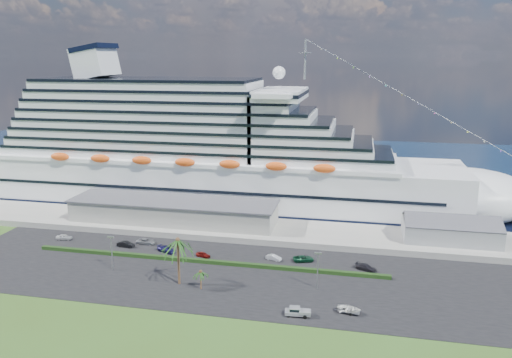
% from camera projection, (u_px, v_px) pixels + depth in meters
% --- Properties ---
extents(ground, '(420.00, 420.00, 0.00)m').
position_uv_depth(ground, '(218.00, 297.00, 104.36)').
color(ground, '#36521B').
rests_on(ground, ground).
extents(asphalt_lot, '(140.00, 38.00, 0.12)m').
position_uv_depth(asphalt_lot, '(231.00, 275.00, 114.80)').
color(asphalt_lot, black).
rests_on(asphalt_lot, ground).
extents(wharf, '(240.00, 20.00, 1.80)m').
position_uv_depth(wharf, '(257.00, 230.00, 142.15)').
color(wharf, gray).
rests_on(wharf, ground).
extents(water, '(420.00, 160.00, 0.02)m').
position_uv_depth(water, '(297.00, 166.00, 227.86)').
color(water, '#0B1933').
rests_on(water, ground).
extents(cruise_ship, '(191.00, 38.00, 54.00)m').
position_uv_depth(cruise_ship, '(208.00, 156.00, 165.46)').
color(cruise_ship, silver).
rests_on(cruise_ship, ground).
extents(terminal_building, '(61.00, 15.00, 6.30)m').
position_uv_depth(terminal_building, '(173.00, 210.00, 146.15)').
color(terminal_building, gray).
rests_on(terminal_building, wharf).
extents(port_shed, '(24.00, 12.31, 7.37)m').
position_uv_depth(port_shed, '(450.00, 231.00, 130.93)').
color(port_shed, gray).
rests_on(port_shed, wharf).
extents(hedge, '(88.00, 1.10, 0.90)m').
position_uv_depth(hedge, '(204.00, 261.00, 121.02)').
color(hedge, black).
rests_on(hedge, asphalt_lot).
extents(lamp_post_left, '(1.60, 0.35, 8.27)m').
position_uv_depth(lamp_post_left, '(112.00, 249.00, 116.27)').
color(lamp_post_left, gray).
rests_on(lamp_post_left, asphalt_lot).
extents(lamp_post_right, '(1.60, 0.35, 8.27)m').
position_uv_depth(lamp_post_right, '(318.00, 266.00, 106.69)').
color(lamp_post_right, gray).
rests_on(lamp_post_right, asphalt_lot).
extents(palm_tall, '(8.82, 8.82, 11.13)m').
position_uv_depth(palm_tall, '(178.00, 245.00, 107.95)').
color(palm_tall, '#47301E').
rests_on(palm_tall, ground).
extents(palm_short, '(3.53, 3.53, 4.56)m').
position_uv_depth(palm_short, '(201.00, 274.00, 106.75)').
color(palm_short, '#47301E').
rests_on(palm_short, ground).
extents(parked_car_0, '(4.57, 2.53, 1.47)m').
position_uv_depth(parked_car_0, '(64.00, 237.00, 136.37)').
color(parked_car_0, '#BABBBD').
rests_on(parked_car_0, asphalt_lot).
extents(parked_car_1, '(4.68, 1.90, 1.51)m').
position_uv_depth(parked_car_1, '(126.00, 244.00, 131.19)').
color(parked_car_1, black).
rests_on(parked_car_1, asphalt_lot).
extents(parked_car_2, '(5.11, 2.42, 1.41)m').
position_uv_depth(parked_car_2, '(146.00, 241.00, 133.28)').
color(parked_car_2, gray).
rests_on(parked_car_2, asphalt_lot).
extents(parked_car_3, '(5.54, 3.78, 1.49)m').
position_uv_depth(parked_car_3, '(166.00, 249.00, 127.77)').
color(parked_car_3, '#161344').
rests_on(parked_car_3, asphalt_lot).
extents(parked_car_4, '(4.05, 2.65, 1.28)m').
position_uv_depth(parked_car_4, '(203.00, 255.00, 124.61)').
color(parked_car_4, '#5E0F0C').
rests_on(parked_car_4, asphalt_lot).
extents(parked_car_5, '(4.16, 2.47, 1.30)m').
position_uv_depth(parked_car_5, '(274.00, 258.00, 122.72)').
color(parked_car_5, silver).
rests_on(parked_car_5, asphalt_lot).
extents(parked_car_6, '(5.56, 3.83, 1.41)m').
position_uv_depth(parked_car_6, '(303.00, 259.00, 121.95)').
color(parked_car_6, '#0E3A23').
rests_on(parked_car_6, asphalt_lot).
extents(parked_car_7, '(5.36, 3.87, 1.44)m').
position_uv_depth(parked_car_7, '(366.00, 267.00, 116.96)').
color(parked_car_7, black).
rests_on(parked_car_7, asphalt_lot).
extents(pickup_truck, '(5.16, 2.29, 1.77)m').
position_uv_depth(pickup_truck, '(297.00, 311.00, 96.23)').
color(pickup_truck, black).
rests_on(pickup_truck, asphalt_lot).
extents(boat_trailer, '(5.51, 3.99, 1.53)m').
position_uv_depth(boat_trailer, '(349.00, 309.00, 97.13)').
color(boat_trailer, gray).
rests_on(boat_trailer, asphalt_lot).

